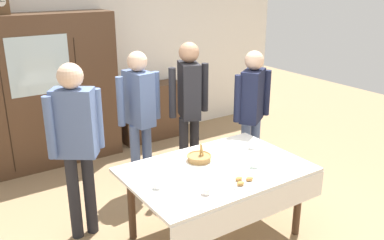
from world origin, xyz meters
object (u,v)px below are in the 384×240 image
object	(u,v)px
tea_cup_near_right	(251,147)
person_behind_table_left	(252,106)
book_stack	(151,83)
tea_cup_far_left	(158,186)
tea_cup_front_edge	(254,165)
person_near_right_end	(189,100)
dining_table	(218,179)
bookshelf_low	(152,112)
person_behind_table_right	(139,109)
bread_basket	(199,157)
pastry_plate	(244,182)
wall_cabinet	(39,93)
tea_cup_back_edge	(206,192)
mantel_clock	(0,4)
spoon_near_left	(201,183)
spoon_far_right	(229,143)
person_beside_shelf	(76,135)

from	to	relation	value
tea_cup_near_right	person_behind_table_left	xyz separation A→B (m)	(0.45, 0.51, 0.23)
book_stack	tea_cup_far_left	size ratio (longest dim) A/B	1.53
tea_cup_front_edge	person_near_right_end	world-z (taller)	person_near_right_end
dining_table	bookshelf_low	world-z (taller)	bookshelf_low
tea_cup_front_edge	person_behind_table_right	bearing A→B (deg)	107.21
bread_basket	pastry_plate	world-z (taller)	bread_basket
wall_cabinet	dining_table	bearing A→B (deg)	-70.84
person_behind_table_left	person_behind_table_right	distance (m)	1.29
tea_cup_front_edge	book_stack	bearing A→B (deg)	81.12
person_behind_table_left	tea_cup_far_left	bearing A→B (deg)	-156.71
tea_cup_near_right	person_behind_table_left	bearing A→B (deg)	48.87
bookshelf_low	person_behind_table_right	distance (m)	1.72
wall_cabinet	person_behind_table_left	world-z (taller)	wall_cabinet
dining_table	person_behind_table_left	xyz separation A→B (m)	(1.01, 0.70, 0.35)
tea_cup_front_edge	tea_cup_back_edge	world-z (taller)	same
mantel_clock	pastry_plate	distance (m)	3.44
wall_cabinet	tea_cup_back_edge	world-z (taller)	wall_cabinet
spoon_near_left	dining_table	bearing A→B (deg)	24.48
bookshelf_low	person_behind_table_left	distance (m)	2.03
tea_cup_back_edge	spoon_far_right	bearing A→B (deg)	41.67
book_stack	wall_cabinet	bearing A→B (deg)	-178.22
tea_cup_far_left	person_near_right_end	bearing A→B (deg)	46.86
mantel_clock	person_behind_table_left	bearing A→B (deg)	-40.64
dining_table	book_stack	size ratio (longest dim) A/B	8.22
spoon_far_right	person_near_right_end	size ratio (longest dim) A/B	0.07
person_behind_table_left	pastry_plate	bearing A→B (deg)	-133.77
tea_cup_back_edge	tea_cup_near_right	xyz separation A→B (m)	(0.92, 0.49, 0.00)
dining_table	wall_cabinet	bearing A→B (deg)	109.16
pastry_plate	person_near_right_end	xyz separation A→B (m)	(0.39, 1.44, 0.31)
bookshelf_low	tea_cup_far_left	size ratio (longest dim) A/B	7.40
dining_table	person_behind_table_right	distance (m)	1.33
tea_cup_near_right	tea_cup_back_edge	bearing A→B (deg)	-151.67
person_near_right_end	tea_cup_back_edge	bearing A→B (deg)	-118.46
spoon_near_left	bookshelf_low	bearing A→B (deg)	69.87
book_stack	tea_cup_back_edge	xyz separation A→B (m)	(-1.09, -2.95, -0.13)
person_behind_table_left	person_beside_shelf	size ratio (longest dim) A/B	0.95
dining_table	tea_cup_far_left	xyz separation A→B (m)	(-0.63, -0.00, 0.12)
tea_cup_far_left	mantel_clock	bearing A→B (deg)	102.17
pastry_plate	person_behind_table_left	xyz separation A→B (m)	(0.99, 1.04, 0.24)
book_stack	tea_cup_front_edge	bearing A→B (deg)	-98.88
person_behind_table_left	spoon_far_right	bearing A→B (deg)	-153.29
bookshelf_low	person_behind_table_left	size ratio (longest dim) A/B	0.60
wall_cabinet	tea_cup_far_left	size ratio (longest dim) A/B	15.36
tea_cup_near_right	spoon_far_right	bearing A→B (deg)	110.57
dining_table	tea_cup_back_edge	size ratio (longest dim) A/B	12.55
pastry_plate	spoon_far_right	world-z (taller)	pastry_plate
dining_table	bookshelf_low	xyz separation A→B (m)	(0.73, 2.64, -0.20)
tea_cup_far_left	person_behind_table_right	world-z (taller)	person_behind_table_right
tea_cup_back_edge	tea_cup_near_right	bearing A→B (deg)	28.33
tea_cup_front_edge	spoon_near_left	bearing A→B (deg)	178.16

